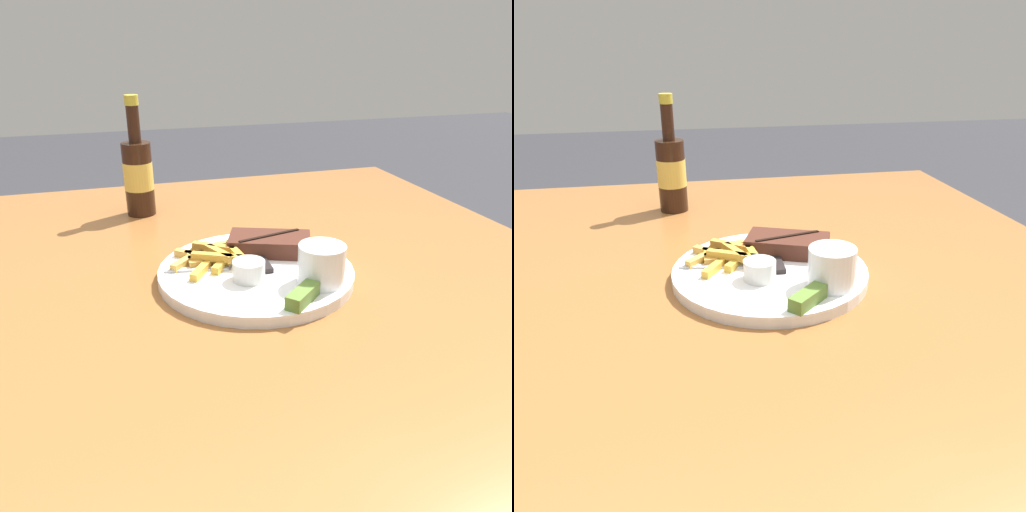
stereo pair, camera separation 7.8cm
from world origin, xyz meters
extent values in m
cube|color=#935B2D|center=(0.00, 0.00, 0.74)|extent=(1.10, 1.21, 0.04)
cylinder|color=#935B2D|center=(-0.49, 0.55, 0.36)|extent=(0.06, 0.06, 0.72)
cylinder|color=#935B2D|center=(0.49, 0.55, 0.36)|extent=(0.06, 0.06, 0.72)
cylinder|color=white|center=(0.00, 0.00, 0.76)|extent=(0.31, 0.31, 0.01)
cylinder|color=white|center=(0.00, 0.00, 0.77)|extent=(0.31, 0.31, 0.00)
cube|color=#472319|center=(0.04, 0.05, 0.79)|extent=(0.15, 0.12, 0.03)
cube|color=black|center=(0.04, 0.05, 0.80)|extent=(0.11, 0.03, 0.00)
cube|color=gold|center=(-0.05, 0.06, 0.79)|extent=(0.07, 0.05, 0.01)
cube|color=gold|center=(-0.07, 0.04, 0.78)|extent=(0.06, 0.02, 0.01)
cube|color=gold|center=(-0.04, 0.04, 0.78)|extent=(0.07, 0.04, 0.01)
cube|color=gold|center=(-0.07, 0.03, 0.78)|extent=(0.06, 0.01, 0.01)
cube|color=gold|center=(-0.09, 0.00, 0.78)|extent=(0.04, 0.05, 0.01)
cube|color=gold|center=(-0.09, 0.06, 0.78)|extent=(0.06, 0.06, 0.01)
cube|color=gold|center=(-0.06, 0.06, 0.78)|extent=(0.06, 0.05, 0.01)
cube|color=gold|center=(-0.05, 0.02, 0.78)|extent=(0.04, 0.05, 0.01)
cube|color=gold|center=(-0.03, 0.03, 0.79)|extent=(0.02, 0.05, 0.01)
cube|color=gold|center=(-0.05, 0.09, 0.78)|extent=(0.07, 0.02, 0.01)
cube|color=gold|center=(-0.07, 0.05, 0.78)|extent=(0.05, 0.03, 0.01)
cube|color=gold|center=(-0.10, 0.05, 0.78)|extent=(0.07, 0.06, 0.01)
cube|color=gold|center=(-0.05, 0.03, 0.79)|extent=(0.04, 0.06, 0.01)
cube|color=gold|center=(-0.06, 0.05, 0.78)|extent=(0.08, 0.04, 0.01)
cube|color=gold|center=(-0.06, 0.02, 0.79)|extent=(0.08, 0.05, 0.01)
cylinder|color=white|center=(0.08, -0.08, 0.80)|extent=(0.07, 0.07, 0.06)
cylinder|color=beige|center=(0.08, -0.08, 0.83)|extent=(0.06, 0.06, 0.01)
cylinder|color=silver|center=(-0.02, -0.04, 0.79)|extent=(0.05, 0.05, 0.03)
cylinder|color=#C67A4C|center=(-0.02, -0.04, 0.80)|extent=(0.04, 0.04, 0.01)
cube|color=#567A2D|center=(0.03, -0.13, 0.78)|extent=(0.06, 0.06, 0.02)
cube|color=#B7B7BC|center=(-0.09, 0.02, 0.78)|extent=(0.10, 0.03, 0.00)
cube|color=#B7B7BC|center=(-0.02, 0.00, 0.78)|extent=(0.03, 0.01, 0.00)
cube|color=#B7B7BC|center=(-0.02, 0.00, 0.78)|extent=(0.03, 0.01, 0.00)
cube|color=#B7B7BC|center=(-0.02, 0.01, 0.78)|extent=(0.03, 0.01, 0.00)
cube|color=#B7B7BC|center=(0.02, 0.08, 0.77)|extent=(0.02, 0.11, 0.00)
cube|color=black|center=(0.01, 0.00, 0.78)|extent=(0.02, 0.06, 0.01)
cylinder|color=black|center=(-0.15, 0.37, 0.83)|extent=(0.06, 0.06, 0.15)
cylinder|color=gold|center=(-0.15, 0.37, 0.84)|extent=(0.06, 0.06, 0.06)
cylinder|color=black|center=(-0.15, 0.37, 0.95)|extent=(0.03, 0.03, 0.07)
cylinder|color=gold|center=(-0.15, 0.37, 0.99)|extent=(0.03, 0.03, 0.02)
camera|label=1|loc=(-0.21, -0.68, 1.11)|focal=35.00mm
camera|label=2|loc=(-0.13, -0.70, 1.11)|focal=35.00mm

